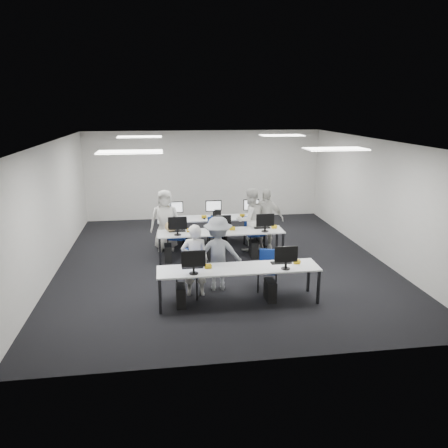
{
  "coord_description": "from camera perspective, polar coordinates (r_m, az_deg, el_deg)",
  "views": [
    {
      "loc": [
        -1.42,
        -10.33,
        3.83
      ],
      "look_at": [
        0.04,
        -0.1,
        1.0
      ],
      "focal_mm": 35.0,
      "sensor_mm": 36.0,
      "label": 1
    }
  ],
  "objects": [
    {
      "name": "student_1",
      "position": [
        11.71,
        3.45,
        0.56
      ],
      "size": [
        0.99,
        0.88,
        1.71
      ],
      "primitive_type": "imported",
      "rotation": [
        0.0,
        0.0,
        3.47
      ],
      "color": "silver",
      "rests_on": "ground"
    },
    {
      "name": "desk_back",
      "position": [
        12.42,
        -1.27,
        0.63
      ],
      "size": [
        3.2,
        0.7,
        0.73
      ],
      "color": "silver",
      "rests_on": "ground"
    },
    {
      "name": "chair_1",
      "position": [
        9.44,
        5.72,
        -6.95
      ],
      "size": [
        0.53,
        0.55,
        0.84
      ],
      "rotation": [
        0.0,
        0.0,
        -0.3
      ],
      "color": "navy",
      "rests_on": "ground"
    },
    {
      "name": "chair_5",
      "position": [
        12.0,
        -6.15,
        -1.94
      ],
      "size": [
        0.49,
        0.53,
        0.91
      ],
      "rotation": [
        0.0,
        0.0,
        -0.09
      ],
      "color": "navy",
      "rests_on": "ground"
    },
    {
      "name": "ceiling_panels",
      "position": [
        10.46,
        -0.28,
        10.68
      ],
      "size": [
        5.2,
        4.6,
        0.02
      ],
      "color": "white",
      "rests_on": "room"
    },
    {
      "name": "chair_4",
      "position": [
        11.84,
        3.97,
        -2.11
      ],
      "size": [
        0.53,
        0.56,
        0.92
      ],
      "rotation": [
        0.0,
        0.0,
        0.17
      ],
      "color": "navy",
      "rests_on": "ground"
    },
    {
      "name": "equipment_front",
      "position": [
        8.73,
        0.68,
        -8.13
      ],
      "size": [
        2.51,
        0.41,
        1.19
      ],
      "color": "#0C1EA1",
      "rests_on": "desk_front"
    },
    {
      "name": "chair_2",
      "position": [
        11.57,
        -6.07,
        -2.56
      ],
      "size": [
        0.56,
        0.59,
        0.93
      ],
      "rotation": [
        0.0,
        0.0,
        -0.24
      ],
      "color": "navy",
      "rests_on": "ground"
    },
    {
      "name": "equipment_mid",
      "position": [
        11.14,
        -1.36,
        -2.85
      ],
      "size": [
        2.91,
        0.41,
        1.19
      ],
      "color": "white",
      "rests_on": "desk_mid"
    },
    {
      "name": "photographer",
      "position": [
        9.21,
        -0.79,
        -3.89
      ],
      "size": [
        1.09,
        0.7,
        1.6
      ],
      "primitive_type": "imported",
      "rotation": [
        0.0,
        0.0,
        3.03
      ],
      "color": "slate",
      "rests_on": "ground"
    },
    {
      "name": "room",
      "position": [
        10.68,
        -0.27,
        2.72
      ],
      "size": [
        9.0,
        9.02,
        3.0
      ],
      "color": "black",
      "rests_on": "ground"
    },
    {
      "name": "chair_3",
      "position": [
        11.84,
        -1.13,
        -2.14
      ],
      "size": [
        0.49,
        0.53,
        0.89
      ],
      "rotation": [
        0.0,
        0.0,
        -0.13
      ],
      "color": "navy",
      "rests_on": "ground"
    },
    {
      "name": "student_3",
      "position": [
        11.9,
        5.42,
        0.68
      ],
      "size": [
        1.06,
        0.66,
        1.67
      ],
      "primitive_type": "imported",
      "rotation": [
        0.0,
        0.0,
        -0.28
      ],
      "color": "silver",
      "rests_on": "ground"
    },
    {
      "name": "chair_6",
      "position": [
        12.09,
        -0.8,
        -1.67
      ],
      "size": [
        0.47,
        0.51,
        0.94
      ],
      "rotation": [
        0.0,
        0.0,
        -0.01
      ],
      "color": "navy",
      "rests_on": "ground"
    },
    {
      "name": "dslr_camera",
      "position": [
        9.14,
        -0.83,
        1.55
      ],
      "size": [
        0.16,
        0.19,
        0.1
      ],
      "primitive_type": "cube",
      "rotation": [
        0.0,
        0.0,
        3.03
      ],
      "color": "black",
      "rests_on": "photographer"
    },
    {
      "name": "student_0",
      "position": [
        8.96,
        -3.84,
        -4.74
      ],
      "size": [
        0.59,
        0.42,
        1.52
      ],
      "primitive_type": "imported",
      "rotation": [
        0.0,
        0.0,
        3.04
      ],
      "color": "silver",
      "rests_on": "ground"
    },
    {
      "name": "equipment_back",
      "position": [
        12.55,
        -0.4,
        -0.75
      ],
      "size": [
        2.91,
        0.41,
        1.19
      ],
      "color": "white",
      "rests_on": "desk_back"
    },
    {
      "name": "chair_0",
      "position": [
        9.15,
        -4.45,
        -7.45
      ],
      "size": [
        0.6,
        0.63,
        0.94
      ],
      "rotation": [
        0.0,
        0.0,
        -0.34
      ],
      "color": "navy",
      "rests_on": "ground"
    },
    {
      "name": "desk_front",
      "position": [
        8.65,
        1.93,
        -6.05
      ],
      "size": [
        3.2,
        0.7,
        0.73
      ],
      "color": "silver",
      "rests_on": "ground"
    },
    {
      "name": "desk_mid",
      "position": [
        11.08,
        -0.4,
        -1.19
      ],
      "size": [
        3.2,
        0.7,
        0.73
      ],
      "color": "silver",
      "rests_on": "ground"
    },
    {
      "name": "chair_7",
      "position": [
        12.22,
        4.14,
        -1.48
      ],
      "size": [
        0.63,
        0.65,
        0.97
      ],
      "rotation": [
        0.0,
        0.0,
        0.37
      ],
      "color": "navy",
      "rests_on": "ground"
    },
    {
      "name": "student_2",
      "position": [
        11.84,
        -7.68,
        0.49
      ],
      "size": [
        0.83,
        0.56,
        1.66
      ],
      "primitive_type": "imported",
      "rotation": [
        0.0,
        0.0,
        -0.04
      ],
      "color": "silver",
      "rests_on": "ground"
    },
    {
      "name": "handbag",
      "position": [
        11.08,
        -6.88,
        -0.26
      ],
      "size": [
        0.42,
        0.35,
        0.29
      ],
      "primitive_type": "ellipsoid",
      "rotation": [
        0.0,
        0.0,
        0.43
      ],
      "color": "#A37B54",
      "rests_on": "desk_mid"
    }
  ]
}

